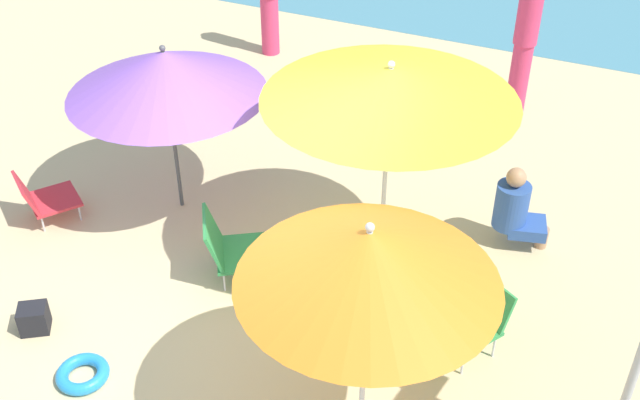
{
  "coord_description": "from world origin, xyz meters",
  "views": [
    {
      "loc": [
        2.72,
        -4.2,
        4.87
      ],
      "look_at": [
        0.35,
        1.1,
        0.7
      ],
      "focal_mm": 43.86,
      "sensor_mm": 36.0,
      "label": 1
    }
  ],
  "objects_px": {
    "beach_bag": "(34,319)",
    "person_c": "(524,47)",
    "person_b": "(516,209)",
    "umbrella_purple": "(165,73)",
    "beach_chair_c": "(43,197)",
    "umbrella_orange": "(369,258)",
    "swim_ring": "(83,374)",
    "beach_chair_a": "(475,316)",
    "beach_chair_b": "(231,247)",
    "umbrella_yellow": "(390,84)"
  },
  "relations": [
    {
      "from": "beach_chair_b",
      "to": "swim_ring",
      "type": "bearing_deg",
      "value": -138.65
    },
    {
      "from": "beach_chair_a",
      "to": "swim_ring",
      "type": "distance_m",
      "value": 3.23
    },
    {
      "from": "beach_chair_a",
      "to": "person_c",
      "type": "relative_size",
      "value": 0.4
    },
    {
      "from": "swim_ring",
      "to": "umbrella_yellow",
      "type": "bearing_deg",
      "value": 52.88
    },
    {
      "from": "person_c",
      "to": "person_b",
      "type": "bearing_deg",
      "value": -88.01
    },
    {
      "from": "beach_chair_c",
      "to": "swim_ring",
      "type": "distance_m",
      "value": 2.34
    },
    {
      "from": "beach_chair_a",
      "to": "beach_chair_b",
      "type": "distance_m",
      "value": 2.29
    },
    {
      "from": "beach_chair_b",
      "to": "person_c",
      "type": "distance_m",
      "value": 4.57
    },
    {
      "from": "beach_chair_c",
      "to": "beach_chair_a",
      "type": "bearing_deg",
      "value": -53.92
    },
    {
      "from": "umbrella_orange",
      "to": "swim_ring",
      "type": "relative_size",
      "value": 4.7
    },
    {
      "from": "umbrella_orange",
      "to": "beach_chair_c",
      "type": "distance_m",
      "value": 4.39
    },
    {
      "from": "beach_chair_c",
      "to": "beach_bag",
      "type": "distance_m",
      "value": 1.64
    },
    {
      "from": "beach_bag",
      "to": "person_c",
      "type": "bearing_deg",
      "value": 62.26
    },
    {
      "from": "umbrella_yellow",
      "to": "beach_chair_b",
      "type": "distance_m",
      "value": 2.14
    },
    {
      "from": "person_b",
      "to": "person_c",
      "type": "height_order",
      "value": "person_c"
    },
    {
      "from": "person_b",
      "to": "beach_bag",
      "type": "xyz_separation_m",
      "value": [
        -3.48,
        -2.87,
        -0.3
      ]
    },
    {
      "from": "beach_chair_b",
      "to": "beach_chair_c",
      "type": "bearing_deg",
      "value": 148.35
    },
    {
      "from": "umbrella_yellow",
      "to": "beach_chair_b",
      "type": "xyz_separation_m",
      "value": [
        -1.23,
        -0.64,
        -1.62
      ]
    },
    {
      "from": "beach_chair_b",
      "to": "person_b",
      "type": "bearing_deg",
      "value": 1.7
    },
    {
      "from": "umbrella_purple",
      "to": "beach_chair_c",
      "type": "xyz_separation_m",
      "value": [
        -1.13,
        -0.78,
        -1.27
      ]
    },
    {
      "from": "umbrella_orange",
      "to": "beach_chair_b",
      "type": "xyz_separation_m",
      "value": [
        -1.78,
        1.23,
        -1.42
      ]
    },
    {
      "from": "person_c",
      "to": "beach_bag",
      "type": "bearing_deg",
      "value": -127.8
    },
    {
      "from": "beach_chair_b",
      "to": "swim_ring",
      "type": "height_order",
      "value": "beach_chair_b"
    },
    {
      "from": "beach_chair_a",
      "to": "person_b",
      "type": "height_order",
      "value": "person_b"
    },
    {
      "from": "umbrella_yellow",
      "to": "person_b",
      "type": "xyz_separation_m",
      "value": [
        1.05,
        0.89,
        -1.53
      ]
    },
    {
      "from": "beach_chair_c",
      "to": "umbrella_purple",
      "type": "bearing_deg",
      "value": -19.93
    },
    {
      "from": "beach_chair_c",
      "to": "person_b",
      "type": "distance_m",
      "value": 4.72
    },
    {
      "from": "person_c",
      "to": "umbrella_orange",
      "type": "bearing_deg",
      "value": -99.31
    },
    {
      "from": "umbrella_purple",
      "to": "swim_ring",
      "type": "xyz_separation_m",
      "value": [
        0.57,
        -2.37,
        -1.49
      ]
    },
    {
      "from": "person_b",
      "to": "person_c",
      "type": "relative_size",
      "value": 0.5
    },
    {
      "from": "beach_chair_a",
      "to": "umbrella_purple",
      "type": "bearing_deg",
      "value": -70.22
    },
    {
      "from": "swim_ring",
      "to": "beach_chair_b",
      "type": "bearing_deg",
      "value": 73.59
    },
    {
      "from": "umbrella_yellow",
      "to": "beach_chair_b",
      "type": "height_order",
      "value": "umbrella_yellow"
    },
    {
      "from": "umbrella_orange",
      "to": "beach_chair_c",
      "type": "relative_size",
      "value": 2.76
    },
    {
      "from": "beach_chair_b",
      "to": "person_b",
      "type": "distance_m",
      "value": 2.75
    },
    {
      "from": "beach_chair_b",
      "to": "beach_bag",
      "type": "relative_size",
      "value": 3.28
    },
    {
      "from": "beach_chair_a",
      "to": "beach_chair_c",
      "type": "relative_size",
      "value": 0.94
    },
    {
      "from": "beach_chair_b",
      "to": "person_c",
      "type": "xyz_separation_m",
      "value": [
        1.71,
        4.2,
        0.55
      ]
    },
    {
      "from": "beach_chair_c",
      "to": "person_b",
      "type": "height_order",
      "value": "person_b"
    },
    {
      "from": "swim_ring",
      "to": "umbrella_orange",
      "type": "bearing_deg",
      "value": 9.82
    },
    {
      "from": "beach_chair_a",
      "to": "person_c",
      "type": "height_order",
      "value": "person_c"
    },
    {
      "from": "umbrella_orange",
      "to": "beach_chair_a",
      "type": "distance_m",
      "value": 1.94
    },
    {
      "from": "umbrella_purple",
      "to": "beach_chair_b",
      "type": "xyz_separation_m",
      "value": [
        1.04,
        -0.75,
        -1.21
      ]
    },
    {
      "from": "beach_chair_a",
      "to": "beach_bag",
      "type": "bearing_deg",
      "value": -36.61
    },
    {
      "from": "umbrella_purple",
      "to": "umbrella_orange",
      "type": "distance_m",
      "value": 3.46
    },
    {
      "from": "umbrella_orange",
      "to": "umbrella_purple",
      "type": "bearing_deg",
      "value": 144.91
    },
    {
      "from": "umbrella_yellow",
      "to": "beach_chair_a",
      "type": "xyz_separation_m",
      "value": [
        1.06,
        -0.63,
        -1.61
      ]
    },
    {
      "from": "umbrella_orange",
      "to": "person_c",
      "type": "xyz_separation_m",
      "value": [
        -0.07,
        5.43,
        -0.86
      ]
    },
    {
      "from": "umbrella_yellow",
      "to": "person_b",
      "type": "height_order",
      "value": "umbrella_yellow"
    },
    {
      "from": "umbrella_orange",
      "to": "person_c",
      "type": "relative_size",
      "value": 1.17
    }
  ]
}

